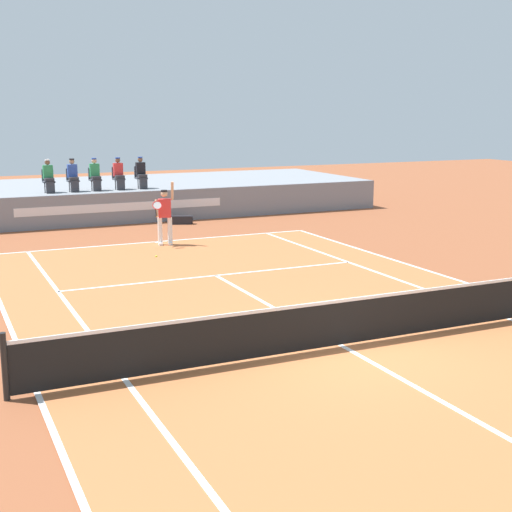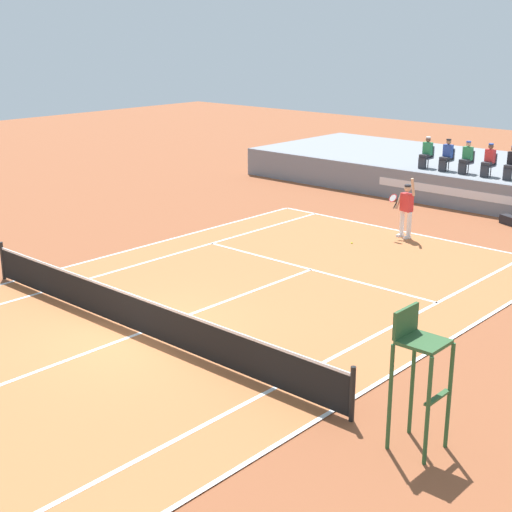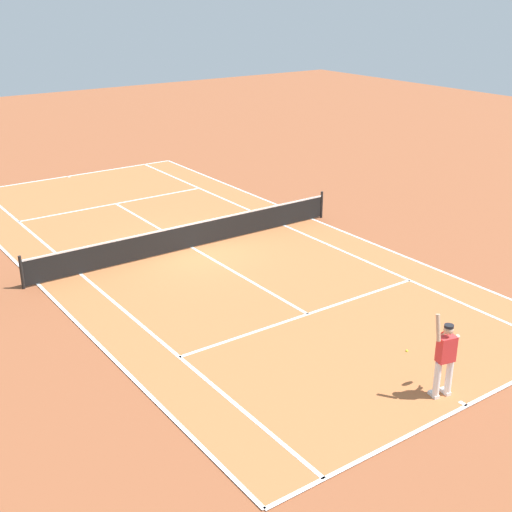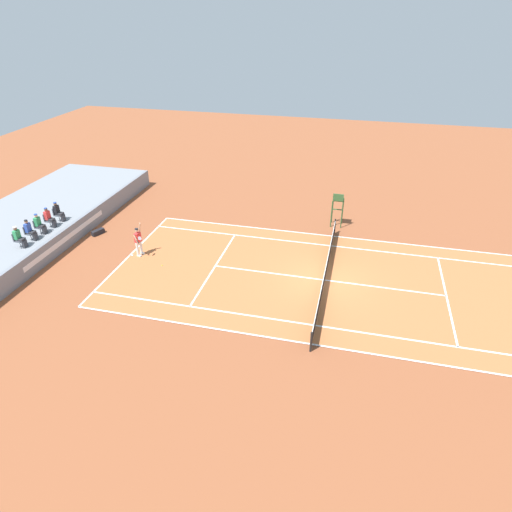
# 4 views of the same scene
# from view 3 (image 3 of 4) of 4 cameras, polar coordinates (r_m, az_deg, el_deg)

# --- Properties ---
(ground_plane) EXTENTS (80.00, 80.00, 0.00)m
(ground_plane) POSITION_cam_3_polar(r_m,az_deg,el_deg) (24.02, -5.37, 0.65)
(ground_plane) COLOR brown
(court) EXTENTS (11.08, 23.88, 0.03)m
(court) POSITION_cam_3_polar(r_m,az_deg,el_deg) (24.01, -5.37, 0.67)
(court) COLOR #B76638
(court) RESTS_ON ground
(net) EXTENTS (11.98, 0.10, 1.07)m
(net) POSITION_cam_3_polar(r_m,az_deg,el_deg) (23.84, -5.41, 1.82)
(net) COLOR black
(net) RESTS_ON ground
(tennis_player) EXTENTS (0.82, 0.61, 2.08)m
(tennis_player) POSITION_cam_3_polar(r_m,az_deg,el_deg) (15.63, 15.58, -8.21)
(tennis_player) COLOR white
(tennis_player) RESTS_ON ground
(tennis_ball) EXTENTS (0.07, 0.07, 0.07)m
(tennis_ball) POSITION_cam_3_polar(r_m,az_deg,el_deg) (17.68, 12.54, -7.78)
(tennis_ball) COLOR #D1E533
(tennis_ball) RESTS_ON ground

